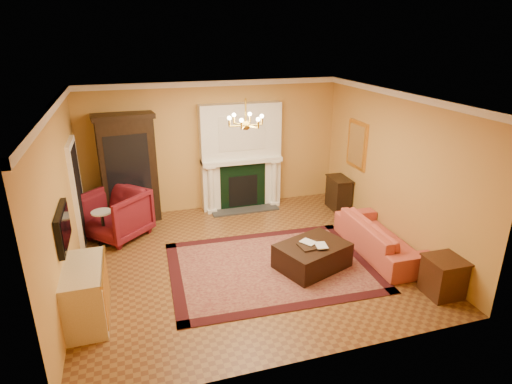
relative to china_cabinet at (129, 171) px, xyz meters
name	(u,v)px	position (x,y,z in m)	size (l,w,h in m)	color
floor	(247,260)	(1.96, -2.49, -1.17)	(6.00, 5.50, 0.02)	brown
ceiling	(246,98)	(1.96, -2.49, 1.85)	(6.00, 5.50, 0.02)	white
wall_back	(214,146)	(1.96, 0.27, 0.34)	(6.00, 0.02, 3.00)	#C29145
wall_front	(310,260)	(1.96, -5.25, 0.34)	(6.00, 0.02, 3.00)	#C29145
wall_left	(61,204)	(-1.05, -2.49, 0.34)	(0.02, 5.50, 3.00)	#C29145
wall_right	(395,169)	(4.97, -2.49, 0.34)	(0.02, 5.50, 3.00)	#C29145
fireplace	(241,159)	(2.56, 0.08, 0.04)	(1.90, 0.70, 2.50)	white
crown_molding	(231,94)	(1.96, -1.53, 1.78)	(6.00, 5.50, 0.12)	white
doorway	(78,193)	(-0.99, -0.79, -0.11)	(0.08, 1.05, 2.10)	white
tv_panel	(63,228)	(-0.98, -3.09, 0.19)	(0.09, 0.95, 0.58)	black
gilt_mirror	(357,145)	(4.93, -1.09, 0.49)	(0.06, 0.76, 1.05)	gold
chandelier	(246,122)	(1.96, -2.49, 1.45)	(0.63, 0.55, 0.53)	gold
oriental_rug	(271,266)	(2.31, -2.87, -1.15)	(3.63, 2.72, 0.01)	#480F19
china_cabinet	(129,171)	(0.00, 0.00, 0.00)	(1.16, 0.53, 2.32)	black
wingback_armchair	(116,212)	(-0.33, -0.78, -0.60)	(1.08, 1.01, 1.11)	maroon
pedestal_table	(103,225)	(-0.59, -1.06, -0.74)	(0.40, 0.40, 0.72)	black
commode	(86,294)	(-0.77, -3.50, -0.72)	(0.56, 1.18, 0.88)	beige
coral_sofa	(381,232)	(4.49, -2.97, -0.72)	(2.23, 0.65, 0.87)	#BB443B
end_table	(443,277)	(4.68, -4.50, -0.85)	(0.53, 0.53, 0.62)	#3D1B10
console_table	(338,194)	(4.74, -0.75, -0.78)	(0.38, 0.67, 0.75)	black
leather_ottoman	(312,255)	(3.01, -3.10, -0.92)	(1.21, 0.88, 0.45)	black
ottoman_tray	(311,246)	(2.95, -3.17, -0.68)	(0.42, 0.33, 0.03)	black
book_a	(305,238)	(2.85, -3.13, -0.53)	(0.20, 0.02, 0.26)	gray
book_b	(316,240)	(3.01, -3.24, -0.53)	(0.19, 0.02, 0.27)	gray
topiary_left	(209,151)	(1.80, 0.04, 0.31)	(0.16, 0.16, 0.44)	gray
topiary_right	(267,146)	(3.19, 0.04, 0.32)	(0.17, 0.17, 0.45)	gray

